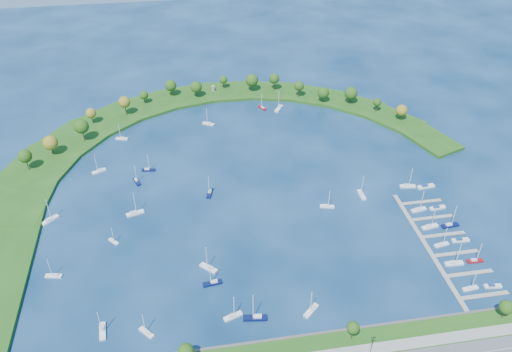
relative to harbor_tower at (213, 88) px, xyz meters
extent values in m
plane|color=#07203E|center=(8.29, -118.75, -4.14)|extent=(700.00, 700.00, 0.00)
cube|color=#474442|center=(8.29, -221.25, -3.24)|extent=(420.00, 1.20, 1.80)
sphere|color=#234B12|center=(-31.71, -225.75, 3.91)|extent=(6.00, 6.00, 6.00)
cylinder|color=#382314|center=(33.29, -225.75, 0.26)|extent=(0.56, 0.56, 5.60)
sphere|color=#234B12|center=(33.29, -225.75, 4.10)|extent=(5.20, 5.20, 5.20)
cylinder|color=#382314|center=(98.29, -225.75, -0.09)|extent=(0.56, 0.56, 4.90)
sphere|color=#234B12|center=(98.29, -225.75, 3.56)|extent=(6.00, 6.00, 6.00)
cylinder|color=black|center=(38.29, -233.75, 2.46)|extent=(0.24, 0.24, 10.00)
cube|color=#1B4C14|center=(-118.46, -110.93, -3.14)|extent=(43.73, 48.72, 2.00)
cube|color=#1B4C14|center=(-110.54, -81.17, -3.14)|extent=(50.23, 54.30, 2.00)
cube|color=#1B4C14|center=(-95.74, -54.17, -3.14)|extent=(54.07, 56.09, 2.00)
cube|color=#1B4C14|center=(-74.92, -31.48, -3.14)|extent=(55.20, 54.07, 2.00)
cube|color=#1B4C14|center=(-49.28, -14.42, -3.14)|extent=(53.65, 48.47, 2.00)
cube|color=#1B4C14|center=(-20.31, -3.98, -3.14)|extent=(49.62, 39.75, 2.00)
cube|color=#1B4C14|center=(10.32, -0.76, -3.14)|extent=(44.32, 29.96, 2.00)
cube|color=#1B4C14|center=(40.83, -4.95, -3.14)|extent=(49.49, 38.05, 2.00)
cube|color=#1B4C14|center=(69.46, -16.31, -3.14)|extent=(51.13, 44.12, 2.00)
cube|color=#1B4C14|center=(94.54, -34.17, -3.14)|extent=(49.19, 47.96, 2.00)
cube|color=#1B4C14|center=(114.63, -57.51, -3.14)|extent=(43.90, 49.49, 2.00)
cube|color=#1B4C14|center=(128.57, -84.97, -3.14)|extent=(35.67, 48.74, 2.00)
cylinder|color=#382314|center=(-115.27, -83.26, 1.73)|extent=(0.56, 0.56, 7.75)
sphere|color=#234B12|center=(-115.27, -83.26, 7.17)|extent=(7.80, 7.80, 7.80)
cylinder|color=#382314|center=(-103.63, -69.23, 1.14)|extent=(0.56, 0.56, 6.56)
sphere|color=brown|center=(-103.63, -69.23, 6.21)|extent=(8.92, 8.92, 8.92)
cylinder|color=#382314|center=(-86.64, -56.18, 2.18)|extent=(0.56, 0.56, 8.64)
sphere|color=#234B12|center=(-86.64, -56.18, 8.31)|extent=(9.09, 9.09, 9.09)
cylinder|color=#382314|center=(-83.43, -34.58, 1.04)|extent=(0.56, 0.56, 6.36)
sphere|color=brown|center=(-83.43, -34.58, 5.60)|extent=(6.90, 6.90, 6.90)
cylinder|color=#382314|center=(-61.89, -26.57, 2.07)|extent=(0.56, 0.56, 8.41)
sphere|color=brown|center=(-61.89, -26.57, 7.86)|extent=(7.93, 7.93, 7.93)
cylinder|color=#382314|center=(-49.63, -11.42, 0.49)|extent=(0.56, 0.56, 5.26)
sphere|color=#234B12|center=(-49.63, -11.42, 4.36)|extent=(6.15, 6.15, 6.15)
cylinder|color=#382314|center=(-30.53, -3.02, 1.19)|extent=(0.56, 0.56, 6.67)
sphere|color=#234B12|center=(-30.53, -3.02, 6.18)|extent=(8.25, 8.25, 8.25)
cylinder|color=#382314|center=(-12.67, -7.77, 1.02)|extent=(0.56, 0.56, 6.33)
sphere|color=#234B12|center=(-12.67, -7.77, 5.87)|extent=(8.42, 8.42, 8.42)
cylinder|color=#382314|center=(8.03, 3.10, 0.78)|extent=(0.56, 0.56, 5.84)
sphere|color=#234B12|center=(8.03, 3.10, 4.90)|extent=(5.99, 5.99, 5.99)
cylinder|color=#382314|center=(28.15, -4.62, 1.28)|extent=(0.56, 0.56, 6.84)
sphere|color=#234B12|center=(28.15, -4.62, 6.56)|extent=(9.30, 9.30, 9.30)
cylinder|color=#382314|center=(44.52, -5.89, 1.77)|extent=(0.56, 0.56, 7.82)
sphere|color=#234B12|center=(44.52, -5.89, 7.19)|extent=(7.56, 7.56, 7.56)
cylinder|color=#382314|center=(59.99, -19.37, 1.50)|extent=(0.56, 0.56, 7.29)
sphere|color=#234B12|center=(59.99, -19.37, 6.57)|extent=(7.12, 7.12, 7.12)
cylinder|color=#382314|center=(75.01, -29.94, 0.66)|extent=(0.56, 0.56, 5.61)
sphere|color=#234B12|center=(75.01, -29.94, 5.10)|extent=(8.17, 8.17, 8.17)
cylinder|color=#382314|center=(93.53, -35.06, 1.00)|extent=(0.56, 0.56, 6.28)
sphere|color=#234B12|center=(93.53, -35.06, 5.95)|extent=(9.03, 9.03, 9.03)
cylinder|color=#382314|center=(107.62, -49.46, 0.91)|extent=(0.56, 0.56, 6.09)
sphere|color=#234B12|center=(107.62, -49.46, 5.07)|extent=(5.60, 5.60, 5.60)
cylinder|color=#382314|center=(119.45, -63.24, 0.79)|extent=(0.56, 0.56, 5.87)
sphere|color=brown|center=(119.45, -63.24, 5.25)|extent=(7.62, 7.62, 7.62)
cylinder|color=gray|center=(0.00, 0.00, -0.20)|extent=(2.20, 2.20, 3.87)
cylinder|color=gray|center=(0.00, 0.00, 1.88)|extent=(2.60, 2.60, 0.30)
cube|color=gray|center=(86.29, -179.75, -3.79)|extent=(2.20, 82.00, 0.40)
cube|color=gray|center=(98.39, -212.75, -3.79)|extent=(22.00, 2.00, 0.40)
cylinder|color=#382314|center=(109.29, -212.75, -3.54)|extent=(0.36, 0.36, 1.60)
cube|color=gray|center=(98.39, -199.55, -3.79)|extent=(22.00, 2.00, 0.40)
cylinder|color=#382314|center=(109.29, -199.55, -3.54)|extent=(0.36, 0.36, 1.60)
cube|color=gray|center=(98.39, -186.35, -3.79)|extent=(22.00, 2.00, 0.40)
cylinder|color=#382314|center=(109.29, -186.35, -3.54)|extent=(0.36, 0.36, 1.60)
cube|color=gray|center=(98.39, -173.15, -3.79)|extent=(22.00, 2.00, 0.40)
cylinder|color=#382314|center=(109.29, -173.15, -3.54)|extent=(0.36, 0.36, 1.60)
cube|color=gray|center=(98.39, -159.95, -3.79)|extent=(22.00, 2.00, 0.40)
cylinder|color=#382314|center=(109.29, -159.95, -3.54)|extent=(0.36, 0.36, 1.60)
cube|color=gray|center=(98.39, -146.75, -3.79)|extent=(22.00, 2.00, 0.40)
cylinder|color=#382314|center=(109.29, -146.75, -3.54)|extent=(0.36, 0.36, 1.60)
cube|color=white|center=(43.08, -31.61, -3.54)|extent=(7.66, 9.92, 1.20)
cube|color=silver|center=(43.61, -30.77, -2.53)|extent=(3.51, 3.99, 0.84)
cylinder|color=silver|center=(42.66, -32.29, 3.78)|extent=(0.32, 0.32, 13.45)
cube|color=white|center=(68.29, -135.68, -3.62)|extent=(2.41, 8.59, 1.03)
cube|color=silver|center=(68.29, -136.54, -2.75)|extent=(1.69, 3.01, 0.72)
cylinder|color=silver|center=(68.29, -135.00, 2.68)|extent=(0.32, 0.32, 11.59)
cube|color=white|center=(-53.73, -131.69, -3.58)|extent=(9.62, 5.04, 1.11)
cube|color=silver|center=(-54.62, -131.95, -2.64)|extent=(3.62, 2.64, 0.78)
cylinder|color=silver|center=(-53.01, -131.49, 3.22)|extent=(0.32, 0.32, 12.50)
cube|color=maroon|center=(31.61, -28.75, -3.69)|extent=(5.58, 7.57, 0.90)
cube|color=silver|center=(31.98, -29.40, -2.92)|extent=(2.59, 3.02, 0.63)
cylinder|color=silver|center=(31.31, -28.22, 1.84)|extent=(0.32, 0.32, 10.16)
cube|color=#09103C|center=(-47.01, -92.79, -3.68)|extent=(7.94, 3.33, 0.92)
cube|color=silver|center=(-47.78, -92.67, -2.89)|extent=(2.90, 1.91, 0.65)
cylinder|color=silver|center=(-46.41, -92.89, 1.98)|extent=(0.32, 0.32, 10.39)
cube|color=white|center=(-47.30, -208.75, -3.69)|extent=(6.51, 7.00, 0.90)
cube|color=silver|center=(-46.81, -209.31, -2.93)|extent=(2.83, 2.93, 0.63)
cylinder|color=silver|center=(-47.70, -208.30, 1.81)|extent=(0.32, 0.32, 10.10)
cube|color=white|center=(-64.90, -205.24, -3.61)|extent=(3.20, 9.02, 1.06)
cube|color=silver|center=(-64.97, -204.36, -2.71)|extent=(1.98, 3.23, 0.74)
cylinder|color=silver|center=(-64.84, -205.94, 2.89)|extent=(0.32, 0.32, 11.94)
cube|color=white|center=(-11.69, -206.37, -3.65)|extent=(8.47, 4.84, 0.98)
cube|color=silver|center=(-12.46, -206.64, -2.82)|extent=(3.23, 2.45, 0.69)
cylinder|color=silver|center=(-11.07, -206.15, 2.36)|extent=(0.32, 0.32, 11.03)
cube|color=#09103C|center=(-2.70, -208.75, -3.54)|extent=(10.24, 4.10, 1.19)
cube|color=silver|center=(-1.71, -208.88, -2.53)|extent=(3.71, 2.40, 0.84)
cylinder|color=silver|center=(-3.48, -208.64, 3.77)|extent=(0.32, 0.32, 13.44)
cube|color=white|center=(-75.52, -89.44, -3.65)|extent=(8.37, 5.79, 0.99)
cube|color=silver|center=(-74.79, -89.07, -2.81)|extent=(3.29, 2.74, 0.69)
cylinder|color=silver|center=(-76.11, -89.74, 2.39)|extent=(0.32, 0.32, 11.09)
cube|color=white|center=(21.29, -208.75, -3.62)|extent=(7.92, 7.63, 1.03)
cube|color=silver|center=(21.91, -208.16, -2.75)|extent=(3.35, 3.29, 0.72)
cylinder|color=silver|center=(20.79, -209.22, 2.69)|extent=(0.32, 0.32, 11.61)
cube|color=#09103C|center=(-13.67, -120.87, -3.63)|extent=(4.53, 8.74, 1.01)
cube|color=silver|center=(-13.44, -120.05, -2.78)|extent=(2.38, 3.28, 0.71)
cylinder|color=silver|center=(-13.85, -121.51, 2.55)|extent=(0.32, 0.32, 11.36)
cube|color=white|center=(-7.75, -44.86, -3.65)|extent=(8.10, 6.08, 0.97)
cube|color=silver|center=(-7.06, -45.27, -2.83)|extent=(3.24, 2.81, 0.68)
cylinder|color=silver|center=(-8.31, -44.53, 2.29)|extent=(0.32, 0.32, 10.91)
cube|color=white|center=(-89.12, -170.54, -3.69)|extent=(7.84, 3.50, 0.91)
cube|color=silver|center=(-88.38, -170.69, -2.91)|extent=(2.88, 1.95, 0.64)
cylinder|color=silver|center=(-89.72, -170.43, 1.88)|extent=(0.32, 0.32, 10.23)
cube|color=white|center=(-96.71, -130.15, -3.58)|extent=(8.57, 8.46, 1.13)
cube|color=silver|center=(-97.38, -130.81, -2.62)|extent=(3.64, 3.62, 0.79)
cylinder|color=silver|center=(-96.17, -129.63, 3.34)|extent=(0.32, 0.32, 12.70)
cube|color=#09103C|center=(-53.50, -103.32, -3.66)|extent=(4.75, 8.27, 0.96)
cube|color=silver|center=(-53.77, -102.57, -2.85)|extent=(2.40, 3.15, 0.67)
cylinder|color=silver|center=(-53.29, -103.93, 2.20)|extent=(0.32, 0.32, 10.77)
cube|color=#09103C|center=(-18.47, -186.64, -3.63)|extent=(8.80, 3.46, 1.03)
cube|color=silver|center=(-17.62, -186.53, -2.75)|extent=(3.19, 2.04, 0.72)
cylinder|color=silver|center=(-19.15, -186.73, 2.67)|extent=(0.32, 0.32, 11.57)
cube|color=white|center=(-64.03, -54.77, -3.68)|extent=(7.99, 4.11, 0.92)
cube|color=silver|center=(-63.29, -54.97, -2.89)|extent=(2.99, 2.17, 0.65)
cylinder|color=silver|center=(-64.62, -54.61, 1.97)|extent=(0.32, 0.32, 10.38)
cube|color=white|center=(-19.30, -177.06, -3.60)|extent=(8.25, 7.93, 1.07)
cube|color=silver|center=(-18.65, -177.67, -2.69)|extent=(3.48, 3.42, 0.75)
cylinder|color=silver|center=(-19.83, -176.57, 2.97)|extent=(0.32, 0.32, 12.07)
cube|color=white|center=(-63.61, -151.64, -3.77)|extent=(5.49, 5.78, 0.75)
cube|color=silver|center=(-64.03, -151.18, -3.13)|extent=(2.37, 2.43, 0.52)
cylinder|color=silver|center=(-63.27, -152.01, 0.81)|extent=(0.32, 0.32, 8.41)
cube|color=white|center=(46.97, -142.36, -3.69)|extent=(7.81, 3.92, 0.90)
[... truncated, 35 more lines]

